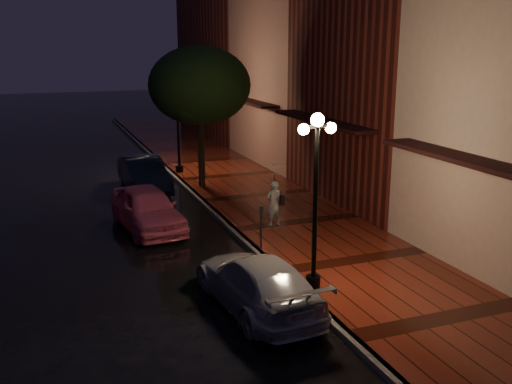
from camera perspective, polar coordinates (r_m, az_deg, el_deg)
name	(u,v)px	position (r m, az deg, el deg)	size (l,w,h in m)	color
ground	(234,234)	(18.60, -2.17, -4.18)	(120.00, 120.00, 0.00)	black
sidewalk	(297,224)	(19.38, 4.15, -3.20)	(4.50, 60.00, 0.15)	#47170C
curb	(234,231)	(18.58, -2.17, -3.96)	(0.25, 60.00, 0.15)	#595451
storefront_mid	(392,57)	(22.56, 13.47, 12.99)	(5.00, 8.00, 11.00)	#511914
storefront_far	(301,74)	(29.56, 4.48, 11.69)	(5.00, 8.00, 9.00)	#8C5951
storefront_extra	(236,59)	(38.81, -1.99, 13.16)	(5.00, 12.00, 10.00)	#511914
streetlamp_near	(316,192)	(13.56, 5.98, 0.04)	(0.96, 0.36, 4.31)	black
streetlamp_far	(178,120)	(26.59, -7.82, 7.17)	(0.96, 0.36, 4.31)	black
street_tree	(200,88)	(23.58, -5.63, 10.31)	(4.16, 4.16, 5.80)	black
pink_car	(147,208)	(19.18, -10.85, -1.60)	(1.70, 4.23, 1.44)	#D55778
navy_car	(144,174)	(24.28, -11.14, 1.77)	(1.49, 4.27, 1.41)	black
silver_car	(257,282)	(13.36, 0.11, -9.03)	(1.78, 4.38, 1.27)	#A9A8B0
woman_with_umbrella	(274,184)	(18.62, 1.84, 0.77)	(0.87, 0.89, 2.10)	white
parking_meter	(261,223)	(16.59, 0.50, -3.11)	(0.14, 0.12, 1.30)	black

